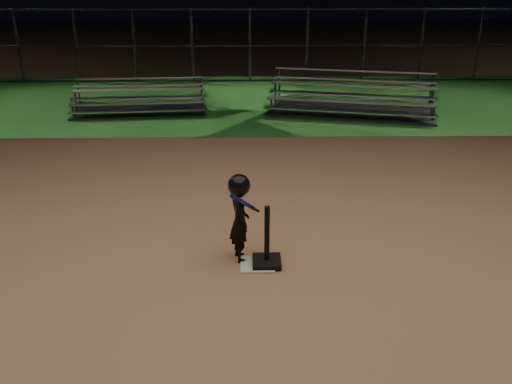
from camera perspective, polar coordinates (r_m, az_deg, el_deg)
name	(u,v)px	position (r m, az deg, el deg)	size (l,w,h in m)	color
ground	(257,265)	(7.32, 0.14, -7.70)	(80.00, 80.00, 0.00)	#AB764D
grass_strip	(251,100)	(16.74, -0.55, 9.64)	(60.00, 8.00, 0.01)	#21601F
home_plate	(257,264)	(7.31, 0.14, -7.61)	(0.45, 0.45, 0.02)	beige
batting_tee	(267,253)	(7.24, 1.15, -6.42)	(0.38, 0.38, 0.83)	black
child_batter	(240,215)	(7.18, -1.74, -2.47)	(0.46, 0.64, 1.23)	black
bleacher_left	(140,106)	(15.59, -12.12, 8.88)	(3.73, 2.05, 0.88)	silver
bleacher_right	(351,105)	(15.38, 9.96, 9.02)	(4.84, 3.16, 1.09)	silver
backstop_fence	(250,46)	(19.49, -0.64, 15.14)	(20.08, 0.08, 2.50)	#38383D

